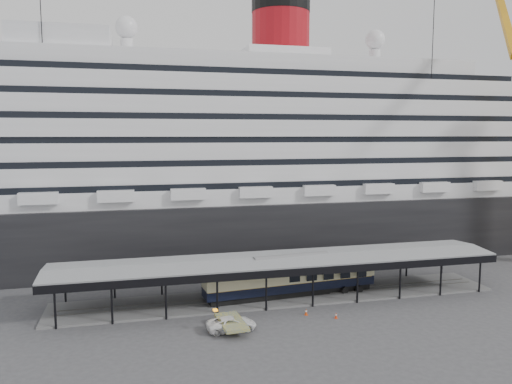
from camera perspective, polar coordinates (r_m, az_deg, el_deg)
ground at (r=59.99m, az=4.14°, el=-13.42°), size 200.00×200.00×0.00m
cruise_ship at (r=87.38m, az=-2.26°, el=5.17°), size 130.00×30.00×43.90m
platform_canopy at (r=63.78m, az=2.75°, el=-9.95°), size 56.00×9.18×5.30m
port_truck at (r=54.24m, az=-2.82°, el=-14.80°), size 5.41×2.79×1.46m
pullman_carriage at (r=64.11m, az=4.03°, el=-9.57°), size 22.69×5.01×22.11m
traffic_cone_left at (r=54.77m, az=-2.50°, el=-15.01°), size 0.45×0.45×0.71m
traffic_cone_mid at (r=58.25m, az=9.13°, el=-13.76°), size 0.44×0.44×0.67m
traffic_cone_right at (r=58.79m, az=5.75°, el=-13.47°), size 0.48×0.48×0.75m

